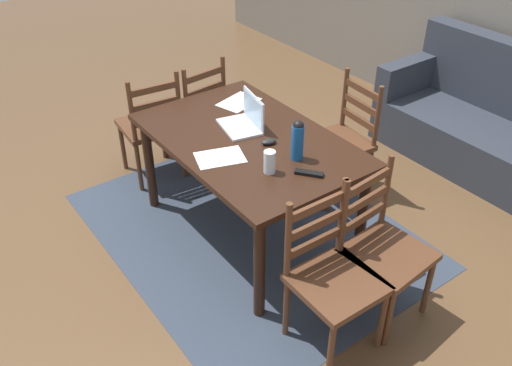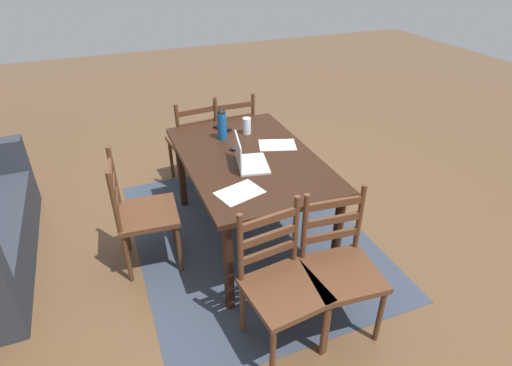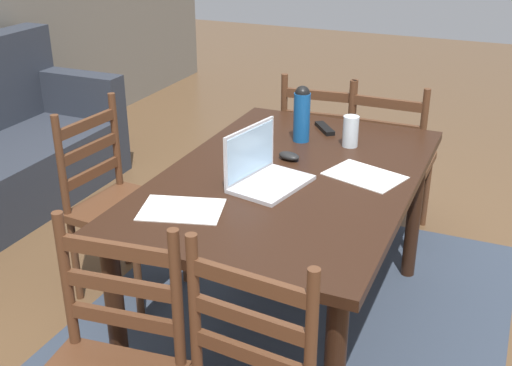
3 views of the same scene
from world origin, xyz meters
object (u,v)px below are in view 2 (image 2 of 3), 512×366
Objects in this scene: chair_far_head at (142,213)px; tv_remote at (222,128)px; drinking_glass at (247,126)px; computer_mouse at (236,148)px; dining_table at (249,167)px; chair_left_far at (281,285)px; chair_left_near at (340,268)px; chair_right_near at (231,136)px; laptop at (246,159)px; water_bottle at (222,124)px; chair_right_far at (194,142)px.

chair_far_head reaches higher than tv_remote.
computer_mouse is at bearing 143.49° from drinking_glass.
chair_left_far is (-1.06, 0.20, -0.22)m from dining_table.
chair_left_near is at bearing -169.18° from dining_table.
chair_right_near is at bearing -5.50° from drinking_glass.
computer_mouse is (-0.92, 0.26, 0.33)m from chair_right_near.
chair_far_head reaches higher than drinking_glass.
chair_far_head is 1.00× the size of chair_right_near.
chair_left_far is at bearing 46.42° from tv_remote.
dining_table is at bearing 10.82° from chair_left_near.
chair_left_far reaches higher than drinking_glass.
chair_left_near and chair_left_far have the same top height.
chair_far_head is at bearing 80.34° from laptop.
laptop is 0.52m from water_bottle.
laptop is at bearing -167.42° from computer_mouse.
chair_right_far is (1.06, -0.67, 0.00)m from chair_far_head.
chair_right_near is 0.86m from water_bottle.
drinking_glass is at bearing -153.12° from chair_right_far.
chair_left_far is 9.50× the size of computer_mouse.
dining_table is at bearing -169.58° from chair_right_far.
dining_table is 1.10m from chair_right_far.
water_bottle is at bearing 95.58° from drinking_glass.
chair_right_far is 1.00× the size of chair_left_far.
chair_right_far is 0.83m from drinking_glass.
tv_remote is at bearing -17.21° from water_bottle.
drinking_glass is 0.24m from tv_remote.
laptop is 0.58m from drinking_glass.
chair_left_near is 6.68× the size of drinking_glass.
laptop reaches higher than chair_left_far.
chair_far_head is 0.89m from laptop.
water_bottle is at bearing 13.50° from dining_table.
chair_left_near is 1.52m from drinking_glass.
tv_remote is (0.57, 0.04, 0.10)m from dining_table.
drinking_glass is (0.41, -0.14, 0.17)m from dining_table.
laptop reaches higher than tv_remote.
chair_left_near is 3.61× the size of water_bottle.
chair_left_far is 1.00× the size of chair_right_near.
computer_mouse is 0.43m from tv_remote.
computer_mouse is (0.14, 0.06, 0.11)m from dining_table.
chair_right_far reaches higher than tv_remote.
dining_table is 0.90m from chair_far_head.
chair_left_far is at bearing 169.13° from dining_table.
chair_left_near is at bearing -163.50° from laptop.
tv_remote is at bearing -162.08° from chair_right_far.
chair_right_far is 0.99m from computer_mouse.
dining_table is 0.21m from laptop.
dining_table is at bearing 55.92° from tv_remote.
tv_remote is at bearing -2.96° from laptop.
laptop is at bearing 49.33° from tv_remote.
water_bottle is (1.45, 0.30, 0.45)m from chair_left_near.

